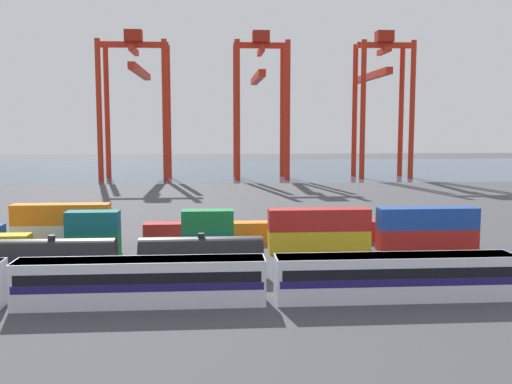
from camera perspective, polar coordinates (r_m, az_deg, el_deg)
ground_plane at (r=111.20m, az=-6.64°, el=-1.31°), size 420.00×420.00×0.00m
harbour_water at (r=207.51m, az=-5.53°, el=2.29°), size 400.00×110.00×0.01m
passenger_train at (r=50.07m, az=-11.20°, el=-8.44°), size 64.19×3.14×3.90m
freight_tank_row at (r=60.10m, az=-19.33°, el=-6.21°), size 40.99×2.99×4.45m
shipping_container_3 at (r=70.27m, az=-15.64°, el=-4.96°), size 6.04×2.44×2.60m
shipping_container_4 at (r=69.81m, az=-15.70°, el=-2.87°), size 6.04×2.44×2.60m
shipping_container_5 at (r=68.87m, az=-4.75°, el=-4.97°), size 6.04×2.44×2.60m
shipping_container_6 at (r=68.41m, az=-4.77°, el=-2.84°), size 6.04×2.44×2.60m
shipping_container_7 at (r=70.00m, az=6.19°, el=-4.80°), size 12.10×2.44×2.60m
shipping_container_8 at (r=69.54m, az=6.21°, el=-2.70°), size 12.10×2.44×2.60m
shipping_container_9 at (r=73.53m, az=16.41°, el=-4.49°), size 12.10×2.44×2.60m
shipping_container_10 at (r=73.09m, az=16.48°, el=-2.49°), size 12.10×2.44×2.60m
shipping_container_12 at (r=77.85m, az=-18.49°, el=-3.96°), size 12.10×2.44×2.60m
shipping_container_13 at (r=77.44m, az=-18.56°, el=-2.07°), size 12.10×2.44×2.60m
shipping_container_14 at (r=75.67m, az=-8.66°, el=-3.99°), size 6.04×2.44×2.60m
shipping_container_15 at (r=75.80m, az=1.44°, el=-3.90°), size 12.10×2.44×2.60m
shipping_container_16 at (r=78.22m, az=11.20°, el=-3.70°), size 12.10×2.44×2.60m
gantry_crane_west at (r=173.67m, az=-11.66°, el=10.02°), size 19.39×40.95×41.71m
gantry_crane_central at (r=172.05m, az=0.40°, el=9.97°), size 15.61×36.51×41.88m
gantry_crane_east at (r=179.14m, az=12.04°, el=9.83°), size 15.86×39.24×42.30m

